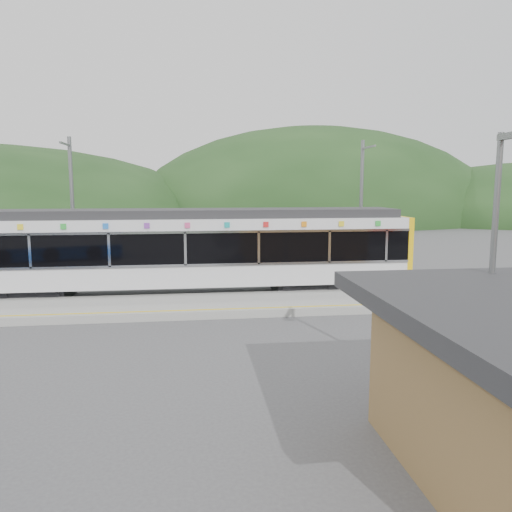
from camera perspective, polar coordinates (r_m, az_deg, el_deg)
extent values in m
plane|color=#4C4C4F|center=(16.48, -1.89, -8.73)|extent=(120.00, 120.00, 0.00)
ellipsoid|color=#1E3D19|center=(72.03, 6.68, 4.14)|extent=(52.00, 39.00, 26.00)
cube|color=#9E9E99|center=(19.61, -2.83, -5.56)|extent=(26.00, 3.20, 0.30)
cube|color=yellow|center=(18.32, -2.50, -6.03)|extent=(26.00, 0.10, 0.01)
cube|color=black|center=(23.16, -24.27, -3.78)|extent=(3.20, 2.20, 0.56)
cube|color=black|center=(22.77, 6.06, -3.31)|extent=(3.20, 2.20, 0.56)
cube|color=silver|center=(22.03, -9.28, -1.79)|extent=(20.00, 2.90, 0.92)
cube|color=black|center=(21.87, -9.35, 1.27)|extent=(20.00, 2.96, 1.45)
cube|color=silver|center=(20.47, -9.44, -1.09)|extent=(20.00, 0.05, 0.10)
cube|color=silver|center=(20.31, -9.53, 2.68)|extent=(20.00, 0.05, 0.10)
cube|color=silver|center=(21.78, -9.41, 3.75)|extent=(20.00, 2.90, 0.45)
cube|color=#2D2D30|center=(21.75, -9.43, 4.82)|extent=(19.40, 2.50, 0.36)
cube|color=yellow|center=(23.81, 15.80, 0.83)|extent=(0.24, 2.92, 3.00)
cube|color=silver|center=(21.30, -24.44, 0.49)|extent=(0.10, 0.05, 1.35)
cube|color=silver|center=(20.62, -16.44, 0.65)|extent=(0.10, 0.05, 1.35)
cube|color=silver|center=(20.37, -8.08, 0.81)|extent=(0.10, 0.05, 1.35)
cube|color=silver|center=(20.55, 0.31, 0.95)|extent=(0.10, 0.05, 1.35)
cube|color=silver|center=(21.16, 8.39, 1.07)|extent=(0.10, 0.05, 1.35)
cube|color=silver|center=(21.97, 14.68, 1.15)|extent=(0.10, 0.05, 1.35)
cube|color=yellow|center=(21.31, -25.35, 3.02)|extent=(0.22, 0.04, 0.22)
cube|color=green|center=(20.87, -21.16, 3.16)|extent=(0.22, 0.04, 0.22)
cube|color=blue|center=(20.55, -16.82, 3.29)|extent=(0.22, 0.04, 0.22)
cube|color=purple|center=(20.35, -12.36, 3.40)|extent=(0.22, 0.04, 0.22)
cube|color=#E54C8C|center=(20.28, -7.85, 3.50)|extent=(0.22, 0.04, 0.22)
cube|color=#19A5A5|center=(20.33, -3.33, 3.57)|extent=(0.22, 0.04, 0.22)
cube|color=red|center=(20.51, 1.15, 3.62)|extent=(0.22, 0.04, 0.22)
cube|color=orange|center=(20.80, 5.52, 3.65)|extent=(0.22, 0.04, 0.22)
cube|color=yellow|center=(21.22, 9.74, 3.65)|extent=(0.22, 0.04, 0.22)
cube|color=green|center=(21.74, 13.78, 3.64)|extent=(0.22, 0.04, 0.22)
cylinder|color=slate|center=(24.95, -20.20, 4.64)|extent=(0.18, 0.18, 7.00)
cube|color=slate|center=(24.21, -20.98, 11.87)|extent=(0.08, 1.80, 0.08)
cylinder|color=slate|center=(25.78, 11.90, 5.05)|extent=(0.18, 0.18, 7.00)
cube|color=slate|center=(25.07, 12.72, 12.04)|extent=(0.08, 1.80, 0.08)
cylinder|color=slate|center=(11.13, 25.32, -2.36)|extent=(0.12, 0.12, 5.77)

